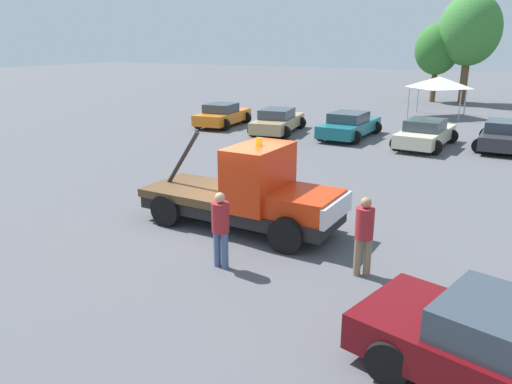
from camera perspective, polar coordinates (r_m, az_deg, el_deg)
The scene contains 13 objects.
ground_plane at distance 13.68m, azimuth -1.86°, elevation -3.93°, with size 160.00×160.00×0.00m, color #545459.
tow_truck at distance 13.19m, azimuth -0.62°, elevation -0.27°, with size 5.61×2.31×2.51m.
person_near_truck at distance 10.79m, azimuth 12.26°, elevation -4.37°, with size 0.39×0.39×1.76m.
person_at_hood at distance 10.95m, azimuth -4.09°, elevation -3.75°, with size 0.39×0.39×1.74m.
parked_car_orange at distance 29.81m, azimuth -3.87°, elevation 8.76°, with size 2.58×4.41×1.34m.
parked_car_tan at distance 27.51m, azimuth 2.50°, elevation 8.10°, with size 2.82×5.06×1.34m.
parked_car_teal at distance 26.58m, azimuth 10.62°, elevation 7.52°, with size 2.57×4.95×1.34m.
parked_car_cream at distance 25.06m, azimuth 18.80°, elevation 6.35°, with size 2.63×4.82×1.34m.
parked_car_charcoal at distance 26.04m, azimuth 26.59°, elevation 5.83°, with size 2.56×4.78×1.34m.
canopy_tent_white at distance 35.54m, azimuth 20.23°, elevation 11.69°, with size 3.21×3.21×2.61m.
tree_left at distance 44.14m, azimuth 20.00°, elevation 15.06°, with size 3.48×3.48×6.21m.
tree_center at distance 43.78m, azimuth 23.25°, elevation 16.63°, with size 4.70×4.70×8.39m.
traffic_cone at distance 15.29m, azimuth 8.72°, elevation -0.83°, with size 0.40×0.40×0.55m.
Camera 1 is at (6.36, -11.09, 4.87)m, focal length 35.00 mm.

